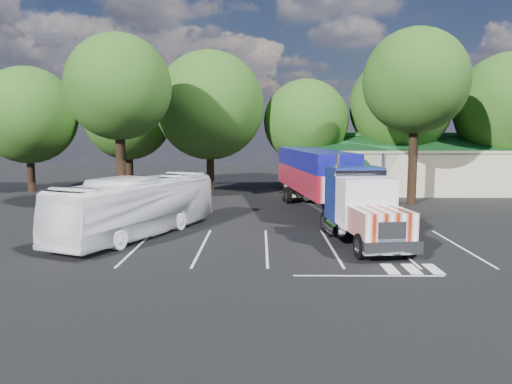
{
  "coord_description": "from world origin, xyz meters",
  "views": [
    {
      "loc": [
        -0.29,
        -30.25,
        5.71
      ],
      "look_at": [
        -0.58,
        0.01,
        2.0
      ],
      "focal_mm": 35.0,
      "sensor_mm": 36.0,
      "label": 1
    }
  ],
  "objects_px": {
    "woman": "(347,218)",
    "silver_sedan": "(325,191)",
    "semi_truck": "(324,178)",
    "bicycle": "(334,211)",
    "tour_bus": "(138,206)"
  },
  "relations": [
    {
      "from": "bicycle",
      "to": "semi_truck",
      "type": "bearing_deg",
      "value": 145.2
    },
    {
      "from": "bicycle",
      "to": "tour_bus",
      "type": "bearing_deg",
      "value": 170.74
    },
    {
      "from": "woman",
      "to": "semi_truck",
      "type": "bearing_deg",
      "value": 9.39
    },
    {
      "from": "semi_truck",
      "to": "woman",
      "type": "bearing_deg",
      "value": -91.26
    },
    {
      "from": "woman",
      "to": "silver_sedan",
      "type": "bearing_deg",
      "value": 1.0
    },
    {
      "from": "semi_truck",
      "to": "bicycle",
      "type": "relative_size",
      "value": 13.99
    },
    {
      "from": "woman",
      "to": "silver_sedan",
      "type": "relative_size",
      "value": 0.39
    },
    {
      "from": "tour_bus",
      "to": "woman",
      "type": "bearing_deg",
      "value": 25.54
    },
    {
      "from": "bicycle",
      "to": "silver_sedan",
      "type": "relative_size",
      "value": 0.34
    },
    {
      "from": "woman",
      "to": "bicycle",
      "type": "relative_size",
      "value": 1.16
    },
    {
      "from": "tour_bus",
      "to": "bicycle",
      "type": "bearing_deg",
      "value": 51.3
    },
    {
      "from": "woman",
      "to": "bicycle",
      "type": "height_order",
      "value": "woman"
    },
    {
      "from": "bicycle",
      "to": "tour_bus",
      "type": "distance_m",
      "value": 13.18
    },
    {
      "from": "bicycle",
      "to": "tour_bus",
      "type": "xyz_separation_m",
      "value": [
        -11.61,
        -6.12,
        1.22
      ]
    },
    {
      "from": "tour_bus",
      "to": "semi_truck",
      "type": "bearing_deg",
      "value": 52.76
    }
  ]
}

